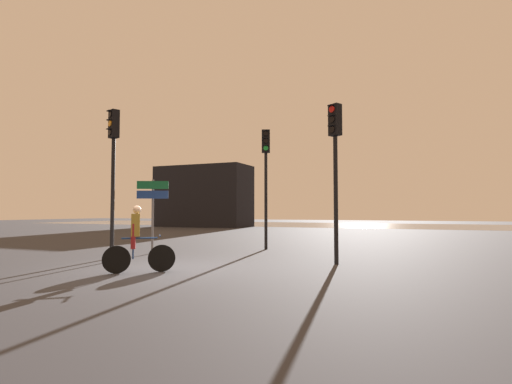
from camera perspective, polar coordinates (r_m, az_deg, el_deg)
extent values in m
plane|color=#333338|center=(10.79, -13.13, -10.59)|extent=(120.00, 120.00, 0.00)
cube|color=slate|center=(44.16, 14.80, -4.62)|extent=(80.00, 16.00, 0.01)
cube|color=black|center=(39.10, -7.52, -0.64)|extent=(9.07, 4.00, 5.87)
cylinder|color=black|center=(13.39, -19.80, -0.79)|extent=(0.12, 0.12, 3.81)
cube|color=black|center=(13.67, -19.64, 9.13)|extent=(0.39, 0.34, 0.90)
cylinder|color=black|center=(13.68, -20.13, 10.38)|extent=(0.19, 0.10, 0.19)
cube|color=black|center=(13.70, -20.20, 10.84)|extent=(0.22, 0.18, 0.02)
cylinder|color=orange|center=(13.62, -20.16, 9.19)|extent=(0.19, 0.10, 0.19)
cube|color=black|center=(13.63, -20.23, 9.65)|extent=(0.22, 0.18, 0.02)
cylinder|color=black|center=(13.56, -20.18, 7.99)|extent=(0.19, 0.10, 0.19)
cube|color=black|center=(13.57, -20.25, 8.46)|extent=(0.22, 0.18, 0.02)
cylinder|color=black|center=(11.45, 11.33, -1.06)|extent=(0.12, 0.12, 3.63)
cube|color=black|center=(11.74, 11.23, 10.05)|extent=(0.40, 0.37, 0.90)
cylinder|color=red|center=(11.71, 10.77, 11.54)|extent=(0.18, 0.12, 0.19)
cube|color=black|center=(11.72, 10.70, 12.08)|extent=(0.22, 0.20, 0.02)
cylinder|color=black|center=(11.64, 10.78, 10.16)|extent=(0.18, 0.12, 0.19)
cube|color=black|center=(11.65, 10.71, 10.70)|extent=(0.22, 0.20, 0.02)
cylinder|color=black|center=(11.58, 10.79, 8.76)|extent=(0.18, 0.12, 0.19)
cube|color=black|center=(11.59, 10.72, 9.31)|extent=(0.22, 0.20, 0.02)
cylinder|color=black|center=(15.63, 1.43, -1.25)|extent=(0.12, 0.12, 3.79)
cube|color=black|center=(15.86, 1.42, 7.25)|extent=(0.38, 0.34, 0.90)
cylinder|color=black|center=(15.79, 1.41, 8.37)|extent=(0.19, 0.10, 0.19)
cube|color=black|center=(15.79, 1.41, 8.78)|extent=(0.22, 0.18, 0.02)
cylinder|color=black|center=(15.73, 1.41, 7.34)|extent=(0.19, 0.10, 0.19)
cube|color=black|center=(15.73, 1.41, 7.74)|extent=(0.22, 0.18, 0.02)
cylinder|color=green|center=(15.68, 1.41, 6.29)|extent=(0.19, 0.10, 0.19)
cube|color=black|center=(15.68, 1.41, 6.70)|extent=(0.22, 0.18, 0.02)
cylinder|color=slate|center=(14.56, -14.55, -3.40)|extent=(0.08, 0.08, 2.60)
cube|color=#116038|center=(14.53, -14.54, 0.98)|extent=(1.00, 0.52, 0.28)
cube|color=navy|center=(14.51, -14.56, -0.36)|extent=(1.00, 0.52, 0.28)
cylinder|color=black|center=(10.18, -13.32, -9.19)|extent=(0.54, 0.45, 0.66)
cylinder|color=black|center=(10.18, -19.31, -9.10)|extent=(0.54, 0.45, 0.66)
cylinder|color=navy|center=(10.12, -16.28, -6.34)|extent=(0.68, 0.56, 0.04)
cylinder|color=navy|center=(10.14, -17.15, -7.60)|extent=(0.04, 0.04, 0.55)
cylinder|color=navy|center=(10.13, -13.57, -6.09)|extent=(0.31, 0.38, 0.03)
cylinder|color=maroon|center=(10.02, -17.14, -6.08)|extent=(0.11, 0.11, 0.60)
cylinder|color=maroon|center=(10.22, -17.12, -6.01)|extent=(0.11, 0.11, 0.60)
cube|color=olive|center=(10.11, -16.82, -4.52)|extent=(0.34, 0.36, 0.54)
sphere|color=beige|center=(10.10, -16.62, -2.43)|extent=(0.20, 0.20, 0.20)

